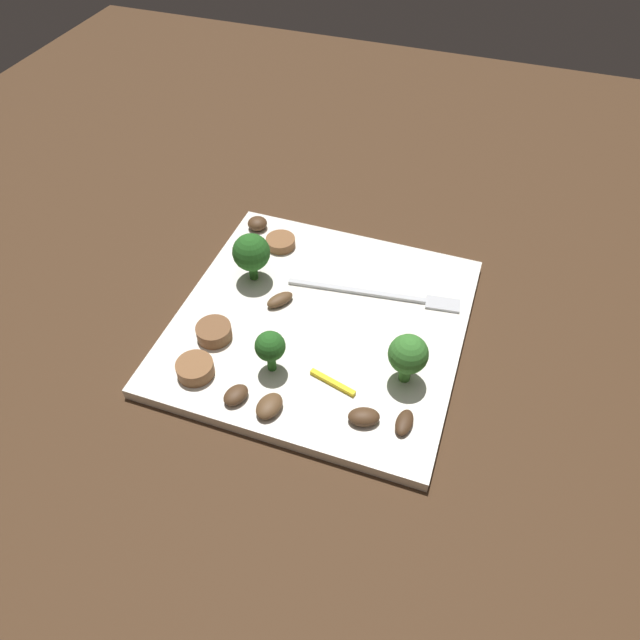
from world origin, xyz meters
TOP-DOWN VIEW (x-y plane):
  - ground_plane at (0.00, 0.00)m, footprint 1.40×1.40m
  - plate at (0.00, 0.00)m, footprint 0.28×0.28m
  - fork at (0.05, 0.05)m, footprint 0.18×0.03m
  - broccoli_floret_0 at (-0.09, 0.04)m, footprint 0.04×0.04m
  - broccoli_floret_1 at (0.10, -0.04)m, footprint 0.04×0.04m
  - broccoli_floret_2 at (-0.02, -0.07)m, footprint 0.03×0.03m
  - sausage_slice_0 at (-0.08, 0.09)m, footprint 0.05×0.05m
  - sausage_slice_1 at (-0.09, -0.10)m, footprint 0.05×0.05m
  - sausage_slice_2 at (-0.09, -0.05)m, footprint 0.04×0.04m
  - mushroom_0 at (0.07, -0.10)m, footprint 0.03×0.03m
  - mushroom_1 at (-0.04, -0.11)m, footprint 0.03×0.03m
  - mushroom_2 at (-0.12, 0.11)m, footprint 0.03×0.03m
  - mushroom_3 at (0.11, -0.09)m, footprint 0.02×0.03m
  - mushroom_4 at (-0.05, 0.01)m, footprint 0.03×0.03m
  - mushroom_5 at (-0.01, -0.12)m, footprint 0.03×0.03m
  - pepper_strip_0 at (0.04, -0.07)m, footprint 0.05×0.02m

SIDE VIEW (x-z plane):
  - ground_plane at x=0.00m, z-range 0.00..0.00m
  - plate at x=0.00m, z-range 0.00..0.01m
  - fork at x=0.05m, z-range 0.01..0.02m
  - pepper_strip_0 at x=0.04m, z-range 0.01..0.02m
  - mushroom_3 at x=0.11m, z-range 0.01..0.02m
  - mushroom_4 at x=-0.05m, z-range 0.01..0.02m
  - sausage_slice_0 at x=-0.08m, z-range 0.01..0.02m
  - mushroom_1 at x=-0.04m, z-range 0.01..0.02m
  - mushroom_5 at x=-0.01m, z-range 0.01..0.02m
  - mushroom_0 at x=0.07m, z-range 0.01..0.02m
  - mushroom_2 at x=-0.12m, z-range 0.01..0.03m
  - sausage_slice_1 at x=-0.09m, z-range 0.01..0.03m
  - sausage_slice_2 at x=-0.09m, z-range 0.01..0.03m
  - broccoli_floret_2 at x=-0.02m, z-range 0.02..0.07m
  - broccoli_floret_1 at x=0.10m, z-range 0.02..0.07m
  - broccoli_floret_0 at x=-0.09m, z-range 0.02..0.07m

